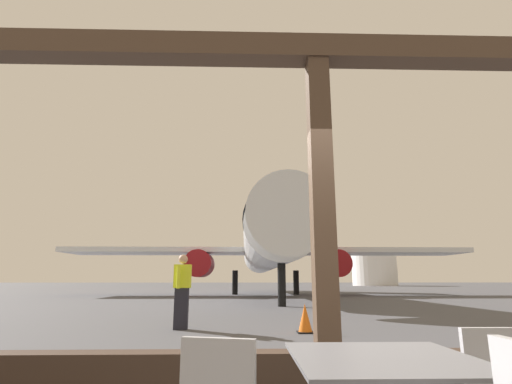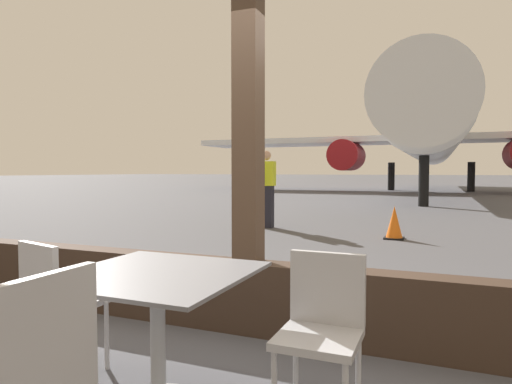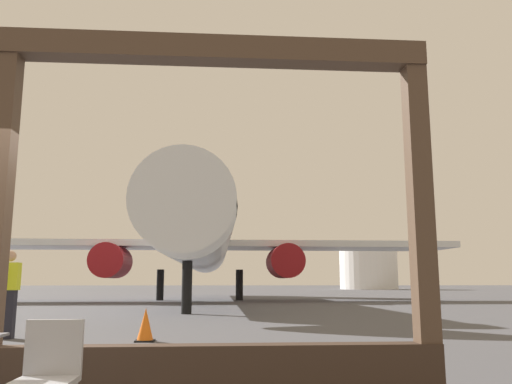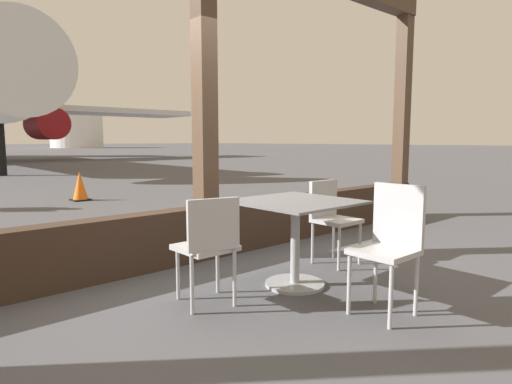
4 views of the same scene
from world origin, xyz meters
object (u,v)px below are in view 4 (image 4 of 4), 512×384
(fuel_storage_tank, at_px, (77,130))
(traffic_cone, at_px, (80,187))
(cafe_chair_window_right, at_px, (331,213))
(cafe_chair_aisle_left, at_px, (209,241))
(dining_table, at_px, (295,231))
(cafe_chair_window_left, at_px, (391,237))

(fuel_storage_tank, bearing_deg, traffic_cone, -109.62)
(cafe_chair_window_right, distance_m, cafe_chair_aisle_left, 1.66)
(dining_table, height_order, traffic_cone, dining_table)
(dining_table, relative_size, fuel_storage_tank, 0.11)
(fuel_storage_tank, bearing_deg, cafe_chair_window_right, -107.82)
(cafe_chair_aisle_left, bearing_deg, fuel_storage_tank, 71.04)
(cafe_chair_aisle_left, bearing_deg, cafe_chair_window_left, -46.70)
(cafe_chair_window_right, height_order, traffic_cone, cafe_chair_window_right)
(cafe_chair_window_right, bearing_deg, traffic_cone, 91.84)
(cafe_chair_aisle_left, distance_m, traffic_cone, 6.81)
(traffic_cone, bearing_deg, cafe_chair_aisle_left, -102.26)
(dining_table, bearing_deg, fuel_storage_tank, 71.66)
(cafe_chair_aisle_left, bearing_deg, dining_table, -7.57)
(cafe_chair_window_right, distance_m, traffic_cone, 6.51)
(cafe_chair_window_left, xyz_separation_m, fuel_storage_tank, (23.88, 73.16, 2.41))
(traffic_cone, bearing_deg, fuel_storage_tank, 70.38)
(cafe_chair_window_right, bearing_deg, fuel_storage_tank, 72.18)
(cafe_chair_aisle_left, relative_size, traffic_cone, 1.36)
(cafe_chair_window_left, bearing_deg, dining_table, 95.63)
(cafe_chair_window_left, relative_size, cafe_chair_window_right, 1.11)
(dining_table, distance_m, cafe_chair_window_left, 0.87)
(cafe_chair_window_right, distance_m, fuel_storage_tank, 75.69)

